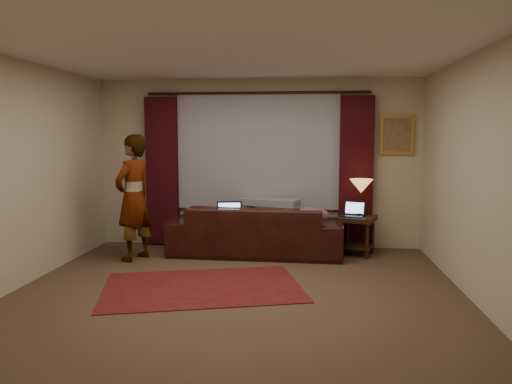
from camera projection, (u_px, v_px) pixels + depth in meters
The scene contains 20 objects.
floor at pixel (236, 295), 5.45m from camera, with size 5.00×5.00×0.01m, color brown.
ceiling at pixel (235, 51), 5.16m from camera, with size 5.00×5.00×0.02m, color silver.
wall_back at pixel (258, 164), 7.78m from camera, with size 5.00×0.02×2.60m, color beige.
wall_front at pixel (173, 212), 2.84m from camera, with size 5.00×0.02×2.60m, color beige.
wall_left at pixel (13, 175), 5.56m from camera, with size 0.02×5.00×2.60m, color beige.
wall_right at pixel (479, 178), 5.06m from camera, with size 0.02×5.00×2.60m, color beige.
sheer_curtain at pixel (258, 151), 7.70m from camera, with size 2.50×0.05×1.80m, color #9999A0.
drape_left at pixel (162, 171), 7.83m from camera, with size 0.50×0.14×2.30m, color #34090E.
drape_right at pixel (356, 172), 7.53m from camera, with size 0.50×0.14×2.30m, color #34090E.
curtain_rod at pixel (257, 93), 7.55m from camera, with size 0.04×0.04×3.40m, color black.
picture_frame at pixel (397, 135), 7.49m from camera, with size 0.50×0.04×0.60m, color gold.
sofa at pixel (256, 220), 7.30m from camera, with size 2.50×1.08×1.01m, color black.
throw_blanket at pixel (270, 184), 7.45m from camera, with size 0.87×0.35×0.10m, color gray.
clothing_pile at pixel (310, 216), 6.99m from camera, with size 0.52×0.40×0.22m, color #7C4E5A.
laptop_sofa at pixel (230, 212), 7.19m from camera, with size 0.36×0.40×0.26m, color black, non-canonical shape.
area_rug at pixel (202, 287), 5.72m from camera, with size 2.23×1.48×0.01m, color maroon.
end_table at pixel (357, 236), 7.26m from camera, with size 0.49×0.49×0.57m, color black.
tiffany_lamp at pixel (361, 197), 7.26m from camera, with size 0.34×0.34×0.54m, color olive, non-canonical shape.
laptop_table at pixel (353, 209), 7.17m from camera, with size 0.30×0.33×0.22m, color black, non-canonical shape.
person at pixel (134, 198), 6.92m from camera, with size 0.51×0.51×1.75m, color gray.
Camera 1 is at (0.75, -5.24, 1.73)m, focal length 35.00 mm.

